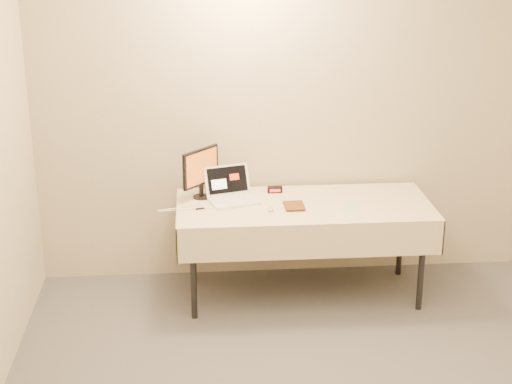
{
  "coord_description": "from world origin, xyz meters",
  "views": [
    {
      "loc": [
        -0.78,
        -3.26,
        2.75
      ],
      "look_at": [
        -0.36,
        1.99,
        0.86
      ],
      "focal_mm": 55.0,
      "sensor_mm": 36.0,
      "label": 1
    }
  ],
  "objects": [
    {
      "name": "monitor",
      "position": [
        -0.75,
        2.24,
        0.96
      ],
      "size": [
        0.26,
        0.29,
        0.38
      ],
      "rotation": [
        0.0,
        0.0,
        0.83
      ],
      "color": "black",
      "rests_on": "table"
    },
    {
      "name": "table",
      "position": [
        0.0,
        2.05,
        0.68
      ],
      "size": [
        1.86,
        0.81,
        0.74
      ],
      "color": "black",
      "rests_on": "ground"
    },
    {
      "name": "laptop",
      "position": [
        -0.53,
        2.18,
        0.79
      ],
      "size": [
        0.42,
        0.41,
        0.23
      ],
      "rotation": [
        0.0,
        0.0,
        0.29
      ],
      "color": "white",
      "rests_on": "table"
    },
    {
      "name": "paper_form",
      "position": [
        0.33,
        1.95,
        0.74
      ],
      "size": [
        0.18,
        0.26,
        0.0
      ],
      "primitive_type": "cube",
      "rotation": [
        0.0,
        0.0,
        -0.39
      ],
      "color": "#B2DCAF",
      "rests_on": "table"
    },
    {
      "name": "alarm_clock",
      "position": [
        -0.19,
        2.31,
        0.76
      ],
      "size": [
        0.11,
        0.05,
        0.05
      ],
      "rotation": [
        0.0,
        0.0,
        0.0
      ],
      "color": "black",
      "rests_on": "table"
    },
    {
      "name": "back_wall",
      "position": [
        0.0,
        2.5,
        1.35
      ],
      "size": [
        4.0,
        0.1,
        2.7
      ],
      "primitive_type": "cube",
      "color": "beige",
      "rests_on": "ground"
    },
    {
      "name": "clicker",
      "position": [
        -0.26,
        1.93,
        0.75
      ],
      "size": [
        0.05,
        0.08,
        0.02
      ],
      "primitive_type": "ellipsoid",
      "rotation": [
        0.0,
        0.0,
        -0.16
      ],
      "color": "#BDBDBF",
      "rests_on": "table"
    },
    {
      "name": "usb_dongle",
      "position": [
        -0.76,
        1.99,
        0.74
      ],
      "size": [
        0.06,
        0.03,
        0.01
      ],
      "primitive_type": "cube",
      "rotation": [
        0.0,
        0.0,
        0.26
      ],
      "color": "black",
      "rests_on": "table"
    },
    {
      "name": "book",
      "position": [
        -0.15,
        1.98,
        0.83
      ],
      "size": [
        0.14,
        0.02,
        0.19
      ],
      "primitive_type": "imported",
      "rotation": [
        0.0,
        0.0,
        0.01
      ],
      "color": "#99511B",
      "rests_on": "table"
    }
  ]
}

